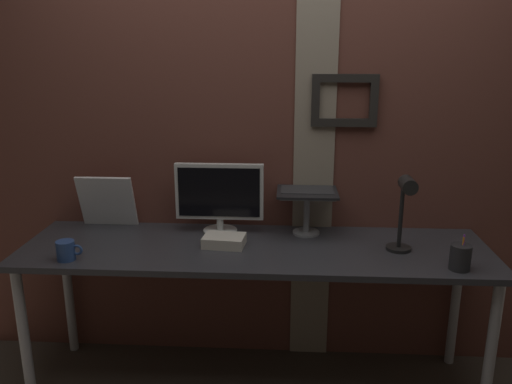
{
  "coord_description": "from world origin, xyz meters",
  "views": [
    {
      "loc": [
        0.06,
        -2.41,
        1.73
      ],
      "look_at": [
        -0.09,
        0.08,
        1.03
      ],
      "focal_mm": 36.66,
      "sensor_mm": 36.0,
      "label": 1
    }
  ],
  "objects_px": {
    "monitor": "(219,195)",
    "whiteboard_panel": "(107,201)",
    "desk_lamp": "(404,206)",
    "coffee_mug": "(66,250)",
    "pen_cup": "(460,257)",
    "laptop": "(307,178)"
  },
  "relations": [
    {
      "from": "monitor",
      "to": "whiteboard_panel",
      "type": "relative_size",
      "value": 1.53
    },
    {
      "from": "desk_lamp",
      "to": "whiteboard_panel",
      "type": "bearing_deg",
      "value": 168.9
    },
    {
      "from": "monitor",
      "to": "coffee_mug",
      "type": "relative_size",
      "value": 3.76
    },
    {
      "from": "monitor",
      "to": "whiteboard_panel",
      "type": "height_order",
      "value": "monitor"
    },
    {
      "from": "coffee_mug",
      "to": "pen_cup",
      "type": "bearing_deg",
      "value": -0.0
    },
    {
      "from": "laptop",
      "to": "whiteboard_panel",
      "type": "height_order",
      "value": "laptop"
    },
    {
      "from": "monitor",
      "to": "whiteboard_panel",
      "type": "bearing_deg",
      "value": 175.67
    },
    {
      "from": "monitor",
      "to": "desk_lamp",
      "type": "relative_size",
      "value": 1.2
    },
    {
      "from": "laptop",
      "to": "desk_lamp",
      "type": "height_order",
      "value": "laptop"
    },
    {
      "from": "coffee_mug",
      "to": "desk_lamp",
      "type": "bearing_deg",
      "value": 6.05
    },
    {
      "from": "whiteboard_panel",
      "to": "pen_cup",
      "type": "xyz_separation_m",
      "value": [
        1.73,
        -0.46,
        -0.09
      ]
    },
    {
      "from": "laptop",
      "to": "coffee_mug",
      "type": "height_order",
      "value": "laptop"
    },
    {
      "from": "whiteboard_panel",
      "to": "desk_lamp",
      "type": "relative_size",
      "value": 0.78
    },
    {
      "from": "desk_lamp",
      "to": "coffee_mug",
      "type": "relative_size",
      "value": 3.14
    },
    {
      "from": "monitor",
      "to": "desk_lamp",
      "type": "distance_m",
      "value": 0.93
    },
    {
      "from": "monitor",
      "to": "pen_cup",
      "type": "height_order",
      "value": "monitor"
    },
    {
      "from": "monitor",
      "to": "desk_lamp",
      "type": "height_order",
      "value": "desk_lamp"
    },
    {
      "from": "whiteboard_panel",
      "to": "desk_lamp",
      "type": "distance_m",
      "value": 1.54
    },
    {
      "from": "desk_lamp",
      "to": "pen_cup",
      "type": "distance_m",
      "value": 0.33
    },
    {
      "from": "laptop",
      "to": "pen_cup",
      "type": "relative_size",
      "value": 2.01
    },
    {
      "from": "whiteboard_panel",
      "to": "pen_cup",
      "type": "bearing_deg",
      "value": -14.89
    },
    {
      "from": "desk_lamp",
      "to": "laptop",
      "type": "bearing_deg",
      "value": 143.4
    }
  ]
}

